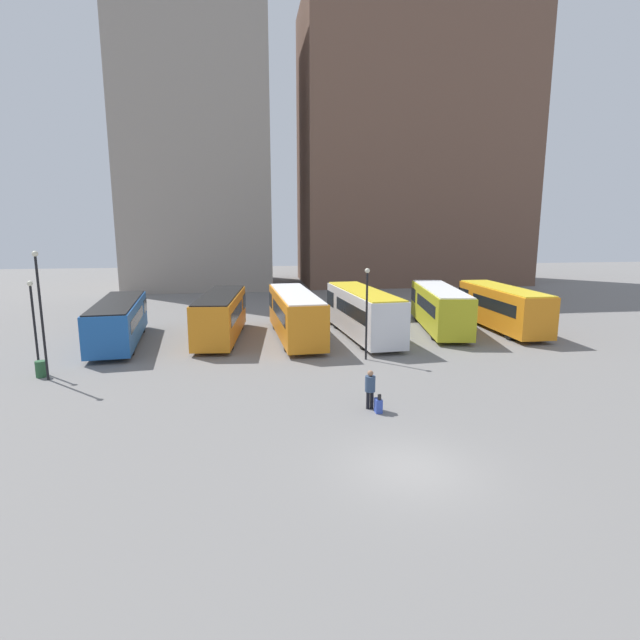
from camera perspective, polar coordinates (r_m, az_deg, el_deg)
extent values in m
plane|color=slate|center=(16.97, 10.30, -16.34)|extent=(160.00, 160.00, 0.00)
cube|color=gray|center=(67.27, -13.82, 19.96)|extent=(17.03, 17.06, 37.35)
cube|color=brown|center=(70.23, 10.40, 18.65)|extent=(28.75, 15.25, 34.83)
cube|color=#1E56A3|center=(35.05, -22.04, -0.10)|extent=(3.57, 10.73, 2.44)
cube|color=black|center=(39.21, -21.21, 1.51)|extent=(2.77, 2.18, 0.93)
cube|color=black|center=(34.07, -22.29, 0.11)|extent=(3.23, 6.96, 0.73)
cube|color=black|center=(34.85, -22.19, 1.94)|extent=(3.35, 10.50, 0.08)
cylinder|color=black|center=(38.40, -21.27, -0.63)|extent=(2.55, 1.32, 1.09)
cylinder|color=black|center=(32.08, -22.71, -2.89)|extent=(2.55, 1.32, 1.09)
cube|color=orange|center=(34.54, -11.27, 0.51)|extent=(3.29, 10.02, 2.75)
cube|color=black|center=(38.43, -10.44, 2.10)|extent=(2.60, 2.03, 1.04)
cube|color=black|center=(33.62, -11.51, 0.82)|extent=(2.99, 6.50, 0.82)
cube|color=black|center=(34.32, -11.36, 2.83)|extent=(3.08, 9.81, 0.08)
cylinder|color=black|center=(37.72, -10.55, -0.40)|extent=(2.38, 1.11, 0.90)
cylinder|color=black|center=(31.82, -11.97, -2.55)|extent=(2.38, 1.11, 0.90)
cube|color=orange|center=(34.01, -2.84, 0.67)|extent=(3.05, 11.03, 2.82)
cube|color=black|center=(38.33, -3.82, 2.35)|extent=(2.63, 2.13, 1.07)
cube|color=black|center=(32.99, -2.60, 0.98)|extent=(2.88, 7.11, 0.85)
cube|color=white|center=(33.78, -2.86, 3.10)|extent=(2.84, 10.81, 0.08)
cylinder|color=black|center=(37.52, -3.57, -0.20)|extent=(2.44, 1.15, 1.03)
cylinder|color=black|center=(30.97, -1.91, -2.56)|extent=(2.44, 1.15, 1.03)
cube|color=silver|center=(34.53, 4.94, 0.88)|extent=(3.31, 10.92, 2.93)
cube|color=black|center=(38.64, 2.96, 2.52)|extent=(2.64, 2.17, 1.11)
cube|color=black|center=(33.57, 5.45, 1.22)|extent=(3.03, 7.06, 0.88)
cube|color=yellow|center=(34.31, 4.98, 3.36)|extent=(3.10, 10.68, 0.08)
cylinder|color=black|center=(37.89, 3.38, -0.11)|extent=(2.43, 1.19, 1.01)
cylinder|color=black|center=(31.69, 6.73, -2.35)|extent=(2.43, 1.19, 1.01)
cube|color=gold|center=(37.81, 13.51, 1.38)|extent=(4.15, 10.92, 2.79)
cube|color=black|center=(41.99, 12.28, 2.84)|extent=(2.78, 2.34, 1.06)
cube|color=black|center=(36.83, 13.84, 1.67)|extent=(3.56, 7.13, 0.84)
cube|color=white|center=(37.60, 13.60, 3.54)|extent=(3.92, 10.67, 0.08)
cylinder|color=black|center=(41.19, 12.47, 0.55)|extent=(2.49, 1.38, 1.01)
cylinder|color=black|center=(34.85, 14.56, -1.41)|extent=(2.49, 1.38, 1.01)
cube|color=orange|center=(39.14, 20.11, 1.38)|extent=(2.50, 10.13, 2.81)
cube|color=black|center=(42.76, 17.57, 2.77)|extent=(2.50, 1.87, 1.07)
cube|color=black|center=(38.30, 20.78, 1.67)|extent=(2.52, 6.49, 0.84)
cube|color=yellow|center=(38.95, 20.25, 3.47)|extent=(2.31, 9.92, 0.08)
cylinder|color=black|center=(42.08, 18.03, 0.53)|extent=(2.36, 1.10, 1.09)
cylinder|color=black|center=(36.65, 22.26, -1.22)|extent=(2.36, 1.10, 1.09)
cylinder|color=black|center=(21.50, 5.50, -9.10)|extent=(0.15, 0.15, 0.77)
cylinder|color=black|center=(21.53, 5.94, -9.07)|extent=(0.15, 0.15, 0.77)
cylinder|color=#334766|center=(21.28, 5.76, -7.26)|extent=(0.44, 0.44, 0.67)
sphere|color=#9E7051|center=(21.14, 5.78, -6.08)|extent=(0.25, 0.25, 0.25)
cube|color=#334CB2|center=(21.20, 6.68, -9.69)|extent=(0.27, 0.44, 0.58)
cube|color=black|center=(20.92, 6.81, -8.75)|extent=(0.15, 0.02, 0.26)
cylinder|color=black|center=(28.59, 5.34, 0.40)|extent=(0.12, 0.12, 5.07)
sphere|color=beige|center=(28.23, 5.44, 5.64)|extent=(0.28, 0.28, 0.28)
cylinder|color=black|center=(29.99, -29.80, -0.92)|extent=(0.12, 0.12, 4.65)
sphere|color=beige|center=(29.66, -30.23, 3.63)|extent=(0.28, 0.28, 0.28)
cylinder|color=black|center=(28.10, -29.19, 0.08)|extent=(0.12, 0.12, 6.24)
sphere|color=beige|center=(27.76, -29.80, 6.58)|extent=(0.28, 0.28, 0.28)
cylinder|color=#285633|center=(29.37, -29.28, -4.91)|extent=(0.52, 0.52, 0.85)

